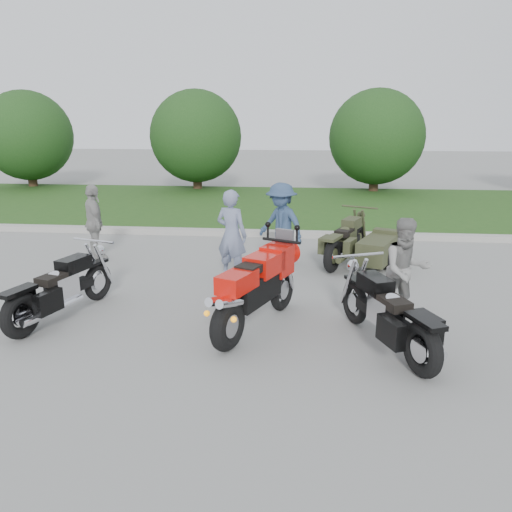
# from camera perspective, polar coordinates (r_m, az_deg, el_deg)

# --- Properties ---
(ground) EXTENTS (80.00, 80.00, 0.00)m
(ground) POSITION_cam_1_polar(r_m,az_deg,el_deg) (7.15, -5.73, -8.84)
(ground) COLOR gray
(ground) RESTS_ON ground
(curb) EXTENTS (60.00, 0.30, 0.15)m
(curb) POSITION_cam_1_polar(r_m,az_deg,el_deg) (12.77, -0.52, 2.63)
(curb) COLOR #A5A29B
(curb) RESTS_ON ground
(grass_strip) EXTENTS (60.00, 8.00, 0.14)m
(grass_strip) POSITION_cam_1_polar(r_m,az_deg,el_deg) (16.82, 1.00, 5.79)
(grass_strip) COLOR #365B1F
(grass_strip) RESTS_ON ground
(tree_far_left) EXTENTS (3.60, 3.60, 4.00)m
(tree_far_left) POSITION_cam_1_polar(r_m,az_deg,el_deg) (22.89, -24.67, 12.38)
(tree_far_left) COLOR #3F2B1C
(tree_far_left) RESTS_ON ground
(tree_mid_left) EXTENTS (3.60, 3.60, 4.00)m
(tree_mid_left) POSITION_cam_1_polar(r_m,az_deg,el_deg) (20.35, -6.86, 13.42)
(tree_mid_left) COLOR #3F2B1C
(tree_mid_left) RESTS_ON ground
(tree_mid_right) EXTENTS (3.60, 3.60, 4.00)m
(tree_mid_right) POSITION_cam_1_polar(r_m,az_deg,el_deg) (20.06, 13.62, 13.07)
(tree_mid_right) COLOR #3F2B1C
(tree_mid_right) RESTS_ON ground
(sportbike_red) EXTENTS (1.08, 2.18, 1.09)m
(sportbike_red) POSITION_cam_1_polar(r_m,az_deg,el_deg) (7.03, -0.02, -3.55)
(sportbike_red) COLOR black
(sportbike_red) RESTS_ON ground
(cruiser_left) EXTENTS (0.77, 2.20, 0.87)m
(cruiser_left) POSITION_cam_1_polar(r_m,az_deg,el_deg) (8.00, -21.69, -3.79)
(cruiser_left) COLOR black
(cruiser_left) RESTS_ON ground
(cruiser_right) EXTENTS (1.06, 2.18, 0.89)m
(cruiser_right) POSITION_cam_1_polar(r_m,az_deg,el_deg) (6.72, 15.04, -6.76)
(cruiser_right) COLOR black
(cruiser_right) RESTS_ON ground
(cruiser_sidecar) EXTENTS (1.64, 2.17, 0.89)m
(cruiser_sidecar) POSITION_cam_1_polar(r_m,az_deg,el_deg) (10.34, 12.24, 1.09)
(cruiser_sidecar) COLOR black
(cruiser_sidecar) RESTS_ON ground
(person_stripe) EXTENTS (0.72, 0.61, 1.69)m
(person_stripe) POSITION_cam_1_polar(r_m,az_deg,el_deg) (9.24, -2.80, 2.43)
(person_stripe) COLOR slate
(person_stripe) RESTS_ON ground
(person_grey) EXTENTS (0.88, 0.75, 1.55)m
(person_grey) POSITION_cam_1_polar(r_m,az_deg,el_deg) (7.65, 16.73, -1.57)
(person_grey) COLOR gray
(person_grey) RESTS_ON ground
(person_denim) EXTENTS (1.25, 1.17, 1.69)m
(person_denim) POSITION_cam_1_polar(r_m,az_deg,el_deg) (10.12, 2.89, 3.61)
(person_denim) COLOR #314869
(person_denim) RESTS_ON ground
(person_back) EXTENTS (0.84, 1.00, 1.61)m
(person_back) POSITION_cam_1_polar(r_m,az_deg,el_deg) (11.00, -17.98, 3.62)
(person_back) COLOR #9C9A96
(person_back) RESTS_ON ground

